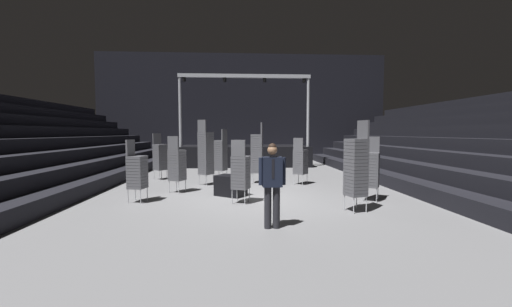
{
  "coord_description": "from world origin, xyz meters",
  "views": [
    {
      "loc": [
        -0.37,
        -9.27,
        2.0
      ],
      "look_at": [
        0.13,
        -0.38,
        1.4
      ],
      "focal_mm": 21.94,
      "sensor_mm": 36.0,
      "label": 1
    }
  ],
  "objects_px": {
    "chair_stack_front_left": "(257,153)",
    "chair_stack_rear_left": "(221,155)",
    "chair_stack_rear_centre": "(300,161)",
    "equipment_road_case": "(231,186)",
    "chair_stack_mid_left": "(137,171)",
    "chair_stack_mid_centre": "(177,164)",
    "stage_riser": "(244,154)",
    "chair_stack_rear_right": "(206,153)",
    "chair_stack_mid_right": "(160,156)",
    "man_with_tie": "(272,180)",
    "chair_stack_aisle_right": "(356,166)",
    "chair_stack_front_right": "(241,171)",
    "chair_stack_aisle_left": "(371,169)"
  },
  "relations": [
    {
      "from": "chair_stack_mid_left",
      "to": "equipment_road_case",
      "type": "bearing_deg",
      "value": 118.49
    },
    {
      "from": "chair_stack_rear_centre",
      "to": "equipment_road_case",
      "type": "height_order",
      "value": "chair_stack_rear_centre"
    },
    {
      "from": "man_with_tie",
      "to": "chair_stack_rear_left",
      "type": "xyz_separation_m",
      "value": [
        -1.45,
        6.8,
        0.06
      ]
    },
    {
      "from": "stage_riser",
      "to": "chair_stack_rear_centre",
      "type": "relative_size",
      "value": 4.3
    },
    {
      "from": "man_with_tie",
      "to": "chair_stack_mid_right",
      "type": "distance_m",
      "value": 8.16
    },
    {
      "from": "chair_stack_front_left",
      "to": "chair_stack_rear_right",
      "type": "xyz_separation_m",
      "value": [
        -1.98,
        -0.34,
        0.04
      ]
    },
    {
      "from": "chair_stack_rear_right",
      "to": "chair_stack_mid_right",
      "type": "bearing_deg",
      "value": -177.56
    },
    {
      "from": "man_with_tie",
      "to": "chair_stack_mid_centre",
      "type": "relative_size",
      "value": 0.95
    },
    {
      "from": "chair_stack_mid_right",
      "to": "chair_stack_front_left",
      "type": "bearing_deg",
      "value": 113.78
    },
    {
      "from": "chair_stack_front_left",
      "to": "chair_stack_aisle_right",
      "type": "bearing_deg",
      "value": -144.28
    },
    {
      "from": "chair_stack_mid_right",
      "to": "chair_stack_aisle_right",
      "type": "xyz_separation_m",
      "value": [
        6.3,
        -5.82,
        0.17
      ]
    },
    {
      "from": "chair_stack_rear_left",
      "to": "chair_stack_rear_centre",
      "type": "distance_m",
      "value": 3.41
    },
    {
      "from": "chair_stack_front_left",
      "to": "chair_stack_rear_left",
      "type": "height_order",
      "value": "chair_stack_front_left"
    },
    {
      "from": "man_with_tie",
      "to": "chair_stack_aisle_right",
      "type": "xyz_separation_m",
      "value": [
        2.26,
        1.27,
        0.14
      ]
    },
    {
      "from": "chair_stack_mid_left",
      "to": "chair_stack_aisle_left",
      "type": "relative_size",
      "value": 0.95
    },
    {
      "from": "stage_riser",
      "to": "chair_stack_aisle_left",
      "type": "bearing_deg",
      "value": -71.27
    },
    {
      "from": "chair_stack_mid_centre",
      "to": "chair_stack_rear_right",
      "type": "distance_m",
      "value": 1.7
    },
    {
      "from": "chair_stack_mid_left",
      "to": "equipment_road_case",
      "type": "height_order",
      "value": "chair_stack_mid_left"
    },
    {
      "from": "stage_riser",
      "to": "chair_stack_rear_left",
      "type": "height_order",
      "value": "stage_riser"
    },
    {
      "from": "chair_stack_mid_right",
      "to": "chair_stack_rear_right",
      "type": "distance_m",
      "value": 2.6
    },
    {
      "from": "stage_riser",
      "to": "chair_stack_mid_centre",
      "type": "distance_m",
      "value": 9.05
    },
    {
      "from": "chair_stack_front_left",
      "to": "chair_stack_mid_right",
      "type": "xyz_separation_m",
      "value": [
        -4.08,
        1.18,
        -0.21
      ]
    },
    {
      "from": "chair_stack_front_right",
      "to": "chair_stack_rear_right",
      "type": "relative_size",
      "value": 0.73
    },
    {
      "from": "stage_riser",
      "to": "chair_stack_front_right",
      "type": "relative_size",
      "value": 4.3
    },
    {
      "from": "chair_stack_front_right",
      "to": "chair_stack_mid_centre",
      "type": "height_order",
      "value": "chair_stack_mid_centre"
    },
    {
      "from": "man_with_tie",
      "to": "chair_stack_rear_right",
      "type": "height_order",
      "value": "chair_stack_rear_right"
    },
    {
      "from": "equipment_road_case",
      "to": "chair_stack_aisle_left",
      "type": "bearing_deg",
      "value": -12.9
    },
    {
      "from": "stage_riser",
      "to": "chair_stack_mid_right",
      "type": "height_order",
      "value": "stage_riser"
    },
    {
      "from": "man_with_tie",
      "to": "chair_stack_mid_left",
      "type": "bearing_deg",
      "value": -38.98
    },
    {
      "from": "man_with_tie",
      "to": "chair_stack_front_left",
      "type": "height_order",
      "value": "chair_stack_front_left"
    },
    {
      "from": "chair_stack_aisle_left",
      "to": "man_with_tie",
      "type": "bearing_deg",
      "value": 68.12
    },
    {
      "from": "chair_stack_rear_right",
      "to": "man_with_tie",
      "type": "bearing_deg",
      "value": -32.5
    },
    {
      "from": "chair_stack_rear_centre",
      "to": "chair_stack_aisle_right",
      "type": "bearing_deg",
      "value": -42.93
    },
    {
      "from": "stage_riser",
      "to": "chair_stack_rear_right",
      "type": "distance_m",
      "value": 7.45
    },
    {
      "from": "chair_stack_front_left",
      "to": "chair_stack_mid_left",
      "type": "distance_m",
      "value": 4.88
    },
    {
      "from": "chair_stack_mid_left",
      "to": "chair_stack_mid_centre",
      "type": "xyz_separation_m",
      "value": [
        0.85,
        1.44,
        0.04
      ]
    },
    {
      "from": "chair_stack_front_left",
      "to": "chair_stack_mid_left",
      "type": "bearing_deg",
      "value": 141.89
    },
    {
      "from": "stage_riser",
      "to": "chair_stack_rear_left",
      "type": "bearing_deg",
      "value": -100.56
    },
    {
      "from": "chair_stack_front_left",
      "to": "chair_stack_mid_right",
      "type": "distance_m",
      "value": 4.25
    },
    {
      "from": "chair_stack_mid_centre",
      "to": "chair_stack_rear_centre",
      "type": "distance_m",
      "value": 4.64
    },
    {
      "from": "chair_stack_aisle_left",
      "to": "stage_riser",
      "type": "bearing_deg",
      "value": -41.28
    },
    {
      "from": "chair_stack_mid_centre",
      "to": "man_with_tie",
      "type": "bearing_deg",
      "value": -29.82
    },
    {
      "from": "chair_stack_mid_left",
      "to": "chair_stack_mid_right",
      "type": "xyz_separation_m",
      "value": [
        -0.44,
        4.42,
        0.08
      ]
    },
    {
      "from": "chair_stack_mid_right",
      "to": "equipment_road_case",
      "type": "height_order",
      "value": "chair_stack_mid_right"
    },
    {
      "from": "chair_stack_front_right",
      "to": "chair_stack_mid_left",
      "type": "height_order",
      "value": "same"
    },
    {
      "from": "man_with_tie",
      "to": "chair_stack_aisle_left",
      "type": "relative_size",
      "value": 0.95
    },
    {
      "from": "chair_stack_front_right",
      "to": "chair_stack_mid_left",
      "type": "distance_m",
      "value": 2.97
    },
    {
      "from": "stage_riser",
      "to": "chair_stack_aisle_left",
      "type": "xyz_separation_m",
      "value": [
        3.5,
        -10.33,
        0.29
      ]
    },
    {
      "from": "chair_stack_aisle_right",
      "to": "chair_stack_front_left",
      "type": "bearing_deg",
      "value": 8.6
    },
    {
      "from": "stage_riser",
      "to": "chair_stack_rear_right",
      "type": "height_order",
      "value": "stage_riser"
    }
  ]
}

